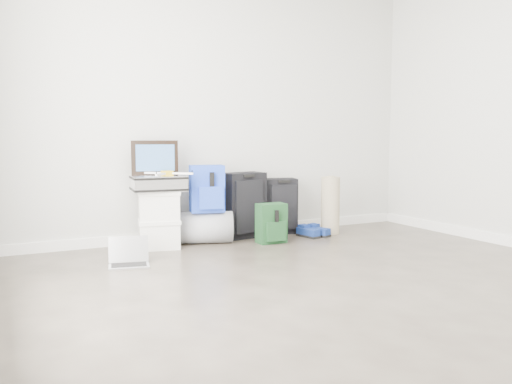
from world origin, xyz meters
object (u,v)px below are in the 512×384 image
briefcase (158,183)px  duffel_bag (207,227)px  boxes_stack (159,219)px  laptop (129,259)px  carry_on (279,206)px  large_suitcase (243,205)px

briefcase → duffel_bag: bearing=9.0°
boxes_stack → laptop: 0.73m
boxes_stack → carry_on: (1.39, 0.17, 0.02)m
briefcase → large_suitcase: (0.95, 0.13, -0.28)m
briefcase → duffel_bag: briefcase is taller
duffel_bag → carry_on: bearing=29.2°
carry_on → laptop: 1.97m
large_suitcase → laptop: (-1.37, -0.68, -0.28)m
carry_on → boxes_stack: bearing=-160.0°
briefcase → duffel_bag: 0.67m
carry_on → briefcase: bearing=-160.0°
large_suitcase → boxes_stack: bearing=178.8°
laptop → duffel_bag: bearing=44.8°
duffel_bag → carry_on: 0.92m
boxes_stack → large_suitcase: 0.96m
duffel_bag → carry_on: size_ratio=0.85×
briefcase → laptop: size_ratio=1.32×
briefcase → carry_on: 1.43m
laptop → carry_on: bearing=34.4°
duffel_bag → carry_on: carry_on is taller
duffel_bag → briefcase: bearing=-157.6°
carry_on → laptop: (-1.82, -0.72, -0.24)m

